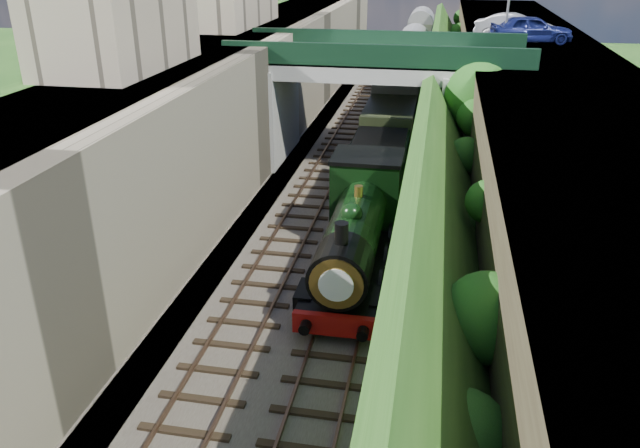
{
  "coord_description": "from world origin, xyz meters",
  "views": [
    {
      "loc": [
        3.79,
        -10.95,
        11.75
      ],
      "look_at": [
        0.0,
        9.07,
        2.64
      ],
      "focal_mm": 35.0,
      "sensor_mm": 36.0,
      "label": 1
    }
  ],
  "objects_px": {
    "car_silver": "(515,27)",
    "tender": "(377,175)",
    "car_blue": "(531,29)",
    "locomotive": "(357,232)",
    "road_bridge": "(386,96)",
    "tree": "(480,99)"
  },
  "relations": [
    {
      "from": "car_blue",
      "to": "car_silver",
      "type": "relative_size",
      "value": 1.0
    },
    {
      "from": "car_silver",
      "to": "locomotive",
      "type": "bearing_deg",
      "value": 173.11
    },
    {
      "from": "car_silver",
      "to": "tender",
      "type": "height_order",
      "value": "car_silver"
    },
    {
      "from": "car_silver",
      "to": "locomotive",
      "type": "height_order",
      "value": "car_silver"
    },
    {
      "from": "car_blue",
      "to": "locomotive",
      "type": "distance_m",
      "value": 22.45
    },
    {
      "from": "tree",
      "to": "tender",
      "type": "distance_m",
      "value": 6.82
    },
    {
      "from": "car_silver",
      "to": "locomotive",
      "type": "distance_m",
      "value": 23.2
    },
    {
      "from": "tree",
      "to": "tender",
      "type": "height_order",
      "value": "tree"
    },
    {
      "from": "road_bridge",
      "to": "tree",
      "type": "bearing_deg",
      "value": -26.94
    },
    {
      "from": "road_bridge",
      "to": "locomotive",
      "type": "distance_m",
      "value": 13.94
    },
    {
      "from": "car_blue",
      "to": "tree",
      "type": "bearing_deg",
      "value": 150.22
    },
    {
      "from": "car_blue",
      "to": "locomotive",
      "type": "height_order",
      "value": "car_blue"
    },
    {
      "from": "car_silver",
      "to": "tender",
      "type": "distance_m",
      "value": 16.71
    },
    {
      "from": "car_blue",
      "to": "car_silver",
      "type": "height_order",
      "value": "car_blue"
    },
    {
      "from": "road_bridge",
      "to": "locomotive",
      "type": "bearing_deg",
      "value": -88.94
    },
    {
      "from": "road_bridge",
      "to": "car_silver",
      "type": "relative_size",
      "value": 3.27
    },
    {
      "from": "road_bridge",
      "to": "tree",
      "type": "height_order",
      "value": "road_bridge"
    },
    {
      "from": "car_silver",
      "to": "locomotive",
      "type": "xyz_separation_m",
      "value": [
        -7.06,
        -21.49,
        -5.16
      ]
    },
    {
      "from": "road_bridge",
      "to": "car_blue",
      "type": "height_order",
      "value": "car_blue"
    },
    {
      "from": "tree",
      "to": "tender",
      "type": "xyz_separation_m",
      "value": [
        -4.71,
        -3.88,
        -3.03
      ]
    },
    {
      "from": "tender",
      "to": "road_bridge",
      "type": "bearing_deg",
      "value": 92.29
    },
    {
      "from": "road_bridge",
      "to": "tender",
      "type": "distance_m",
      "value": 6.87
    }
  ]
}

